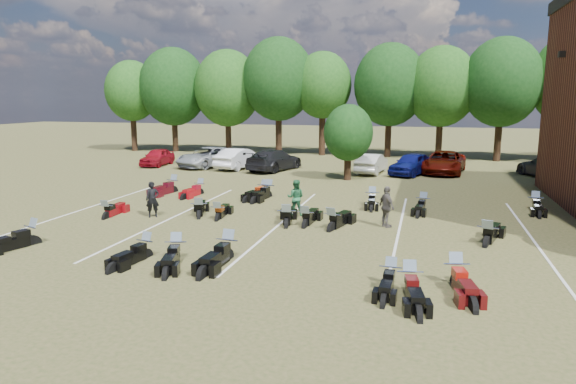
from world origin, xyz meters
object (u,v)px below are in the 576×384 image
(person_grey, at_px, (387,207))
(motorcycle_7, at_px, (107,218))
(person_black, at_px, (153,199))
(motorcycle_14, at_px, (173,192))
(person_green, at_px, (296,198))
(motorcycle_0, at_px, (32,245))
(car_4, at_px, (412,164))
(motorcycle_3, at_px, (176,260))
(car_0, at_px, (157,157))

(person_grey, xyz_separation_m, motorcycle_7, (-12.22, -1.69, -0.87))
(person_black, xyz_separation_m, motorcycle_14, (-2.05, 5.84, -0.81))
(person_green, bearing_deg, person_grey, 160.03)
(person_green, distance_m, motorcycle_0, 10.93)
(car_4, distance_m, motorcycle_7, 21.36)
(car_4, height_order, motorcycle_0, car_4)
(motorcycle_7, height_order, motorcycle_14, motorcycle_14)
(car_4, distance_m, motorcycle_14, 16.66)
(motorcycle_0, bearing_deg, motorcycle_7, 104.97)
(person_black, height_order, person_green, person_green)
(car_4, distance_m, motorcycle_3, 22.83)
(motorcycle_7, bearing_deg, motorcycle_0, 83.75)
(motorcycle_3, relative_size, motorcycle_14, 0.92)
(car_4, distance_m, person_green, 15.02)
(car_0, height_order, motorcycle_0, car_0)
(car_0, height_order, motorcycle_14, car_0)
(car_4, xyz_separation_m, person_grey, (-0.56, -15.41, 0.10))
(person_green, bearing_deg, motorcycle_0, 36.72)
(car_4, xyz_separation_m, person_black, (-10.90, -16.29, 0.04))
(car_4, height_order, motorcycle_3, car_4)
(person_green, xyz_separation_m, motorcycle_14, (-8.20, 3.80, -0.83))
(car_4, bearing_deg, motorcycle_3, -84.61)
(person_grey, distance_m, motorcycle_14, 13.37)
(person_black, bearing_deg, person_green, -11.52)
(car_4, relative_size, motorcycle_7, 2.10)
(car_0, xyz_separation_m, person_grey, (19.12, -15.26, 0.19))
(person_black, xyz_separation_m, motorcycle_0, (-2.04, -5.15, -0.81))
(car_4, distance_m, motorcycle_0, 25.06)
(motorcycle_3, relative_size, motorcycle_7, 1.08)
(motorcycle_3, distance_m, motorcycle_7, 7.45)
(motorcycle_14, bearing_deg, motorcycle_7, -78.80)
(person_grey, bearing_deg, car_0, 15.60)
(motorcycle_3, bearing_deg, person_grey, 28.14)
(motorcycle_3, height_order, motorcycle_7, motorcycle_3)
(motorcycle_7, relative_size, motorcycle_14, 0.85)
(car_0, relative_size, motorcycle_0, 1.62)
(person_green, bearing_deg, person_black, 13.79)
(car_0, distance_m, motorcycle_14, 12.32)
(car_4, bearing_deg, person_black, -100.67)
(person_grey, relative_size, motorcycle_3, 0.75)
(motorcycle_0, bearing_deg, car_4, 76.03)
(motorcycle_0, bearing_deg, person_grey, 43.13)
(person_black, distance_m, person_grey, 10.38)
(person_green, bearing_deg, motorcycle_7, 14.98)
(car_0, relative_size, motorcycle_7, 1.84)
(motorcycle_7, bearing_deg, person_grey, -176.19)
(motorcycle_7, bearing_deg, car_4, -130.85)
(person_green, xyz_separation_m, motorcycle_0, (-8.19, -7.19, -0.83))
(person_black, xyz_separation_m, motorcycle_7, (-1.88, -0.81, -0.81))
(motorcycle_14, bearing_deg, motorcycle_3, -52.28)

